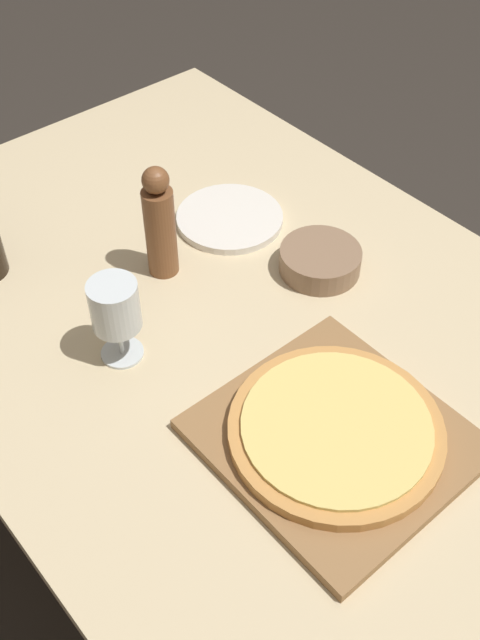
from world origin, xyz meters
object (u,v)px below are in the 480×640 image
Objects in this scene: wine_glass at (115,308)px; small_bowl at (320,260)px; pepper_mill at (160,224)px; pizza at (336,429)px.

small_bowl is at bearing -9.06° from wine_glass.
small_bowl is (0.21, -0.18, -0.08)m from pepper_mill.
pepper_mill is (0.03, 0.45, 0.07)m from pizza.
pizza is at bearing -94.33° from pepper_mill.
wine_glass is 1.03× the size of small_bowl.
pepper_mill reaches higher than small_bowl.
pepper_mill is at bearing 139.45° from small_bowl.
pizza is 1.43× the size of pepper_mill.
pepper_mill is 1.49× the size of small_bowl.
small_bowl is (0.38, -0.06, -0.08)m from wine_glass.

